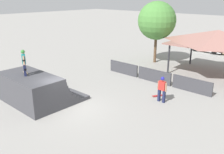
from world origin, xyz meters
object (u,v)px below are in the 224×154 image
at_px(bystander_walking, 162,87).
at_px(parked_car_white, 208,47).
at_px(skateboard_on_ground, 157,96).
at_px(tree_beside_pavilion, 157,21).
at_px(skateboard_on_deck, 25,73).
at_px(skater_on_deck, 24,61).

xyz_separation_m(bystander_walking, parked_car_white, (-3.97, 17.14, -0.43)).
height_order(skateboard_on_ground, tree_beside_pavilion, tree_beside_pavilion).
relative_size(skateboard_on_deck, parked_car_white, 0.20).
height_order(tree_beside_pavilion, parked_car_white, tree_beside_pavilion).
relative_size(skateboard_on_deck, skateboard_on_ground, 1.06).
xyz_separation_m(bystander_walking, skateboard_on_ground, (-0.70, 0.59, -0.98)).
height_order(bystander_walking, skateboard_on_ground, bystander_walking).
distance_m(skater_on_deck, skateboard_on_deck, 0.98).
distance_m(bystander_walking, parked_car_white, 17.60).
distance_m(bystander_walking, tree_beside_pavilion, 10.83).
height_order(skateboard_on_deck, skateboard_on_ground, skateboard_on_deck).
xyz_separation_m(skater_on_deck, bystander_walking, (6.40, 6.09, -1.84)).
relative_size(bystander_walking, tree_beside_pavilion, 0.28).
height_order(skateboard_on_deck, parked_car_white, skateboard_on_deck).
bearing_deg(skateboard_on_deck, skateboard_on_ground, 67.96).
bearing_deg(skateboard_on_deck, parked_car_white, 104.05).
distance_m(skater_on_deck, skateboard_on_ground, 9.23).
height_order(skateboard_on_deck, bystander_walking, skateboard_on_deck).
distance_m(skateboard_on_ground, tree_beside_pavilion, 10.35).
xyz_separation_m(skater_on_deck, skateboard_on_deck, (-0.35, 0.20, -0.90)).
relative_size(skater_on_deck, skateboard_on_deck, 2.03).
distance_m(skater_on_deck, parked_car_white, 23.47).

